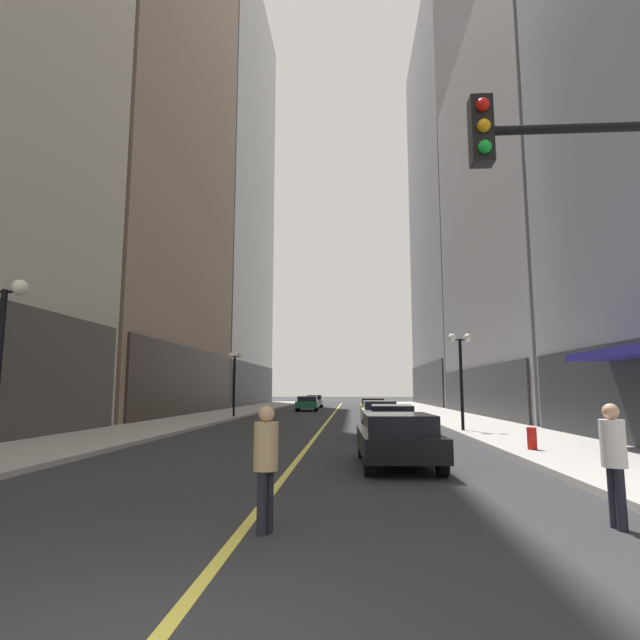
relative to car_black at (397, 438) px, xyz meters
name	(u,v)px	position (x,y,z in m)	size (l,w,h in m)	color
ground_plane	(332,416)	(-2.66, 25.17, -0.72)	(200.00, 200.00, 0.00)	#2D2D30
sidewalk_left	(222,414)	(-10.91, 25.17, -0.64)	(4.50, 78.00, 0.15)	#ADA8A0
sidewalk_right	(444,415)	(5.59, 25.17, -0.64)	(4.50, 78.00, 0.15)	#ADA8A0
lane_centre_stripe	(332,416)	(-2.66, 25.17, -0.72)	(0.16, 70.00, 0.01)	#E5D64C
building_left_mid	(129,5)	(-19.69, 24.67, 33.31)	(13.24, 24.00, 68.22)	gray
building_left_far	(200,190)	(-20.95, 50.17, 27.32)	(15.78, 26.00, 56.23)	gray
building_right_mid	(542,219)	(13.18, 24.67, 13.89)	(10.89, 24.00, 29.35)	gray
building_right_far	(468,206)	(13.76, 50.17, 24.38)	(12.03, 26.00, 50.37)	gray
car_black	(397,438)	(0.00, 0.00, 0.00)	(2.02, 4.41, 1.32)	black
car_blue	(392,420)	(0.43, 7.43, 0.00)	(2.02, 4.77, 1.32)	navy
car_silver	(379,412)	(0.31, 15.03, 0.00)	(1.92, 4.54, 1.32)	#B7B7BC
car_yellow	(373,407)	(0.32, 23.68, 0.00)	(1.86, 4.12, 1.32)	yellow
car_green	(307,403)	(-5.25, 33.93, 0.00)	(2.07, 4.51, 1.32)	#196038
car_white	(315,401)	(-5.29, 43.37, 0.00)	(1.80, 4.38, 1.32)	silver
pedestrian_in_white_shirt	(614,455)	(2.56, -5.68, 0.29)	(0.38, 0.38, 1.73)	black
pedestrian_in_tan_trench	(266,458)	(-2.33, -6.19, 0.28)	(0.45, 0.45, 1.71)	black
street_lamp_left_near	(1,330)	(-9.06, -2.32, 2.54)	(1.06, 0.36, 4.43)	black
street_lamp_left_far	(235,370)	(-9.06, 20.89, 2.54)	(1.06, 0.36, 4.43)	black
street_lamp_right_mid	(461,360)	(3.74, 10.01, 2.54)	(1.06, 0.36, 4.43)	black
fire_hydrant_right	(532,441)	(4.24, 2.69, -0.32)	(0.28, 0.28, 0.80)	red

